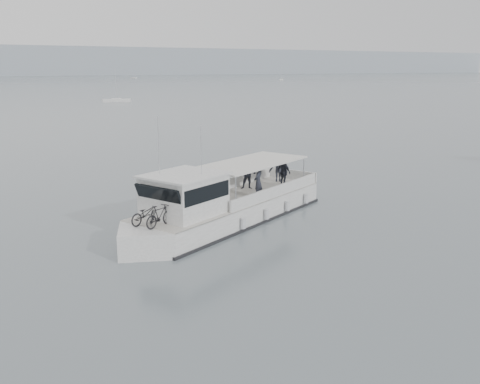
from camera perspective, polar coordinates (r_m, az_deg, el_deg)
ground at (r=25.98m, az=-6.92°, el=-6.10°), size 1400.00×1400.00×0.00m
tour_boat at (r=29.27m, az=-2.40°, el=-1.63°), size 14.72×9.08×6.43m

